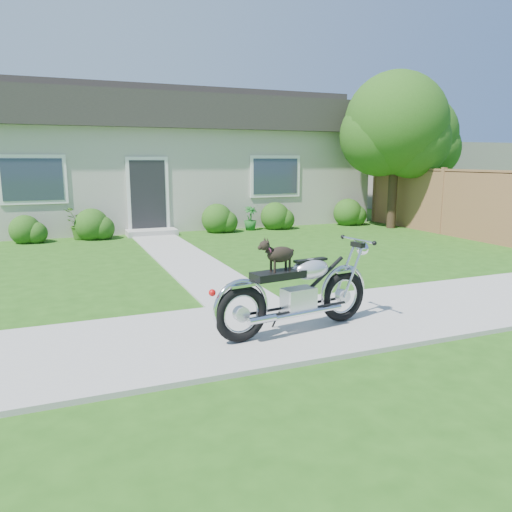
% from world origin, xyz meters
% --- Properties ---
extents(ground, '(80.00, 80.00, 0.00)m').
position_xyz_m(ground, '(0.00, 0.00, 0.00)').
color(ground, '#235114').
rests_on(ground, ground).
extents(sidewalk, '(24.00, 2.20, 0.04)m').
position_xyz_m(sidewalk, '(0.00, 0.00, 0.02)').
color(sidewalk, '#9E9B93').
rests_on(sidewalk, ground).
extents(walkway, '(1.20, 8.00, 0.03)m').
position_xyz_m(walkway, '(-1.50, 5.00, 0.01)').
color(walkway, '#9E9B93').
rests_on(walkway, ground).
extents(house, '(12.60, 7.03, 4.50)m').
position_xyz_m(house, '(-0.00, 11.99, 2.16)').
color(house, beige).
rests_on(house, ground).
extents(fence, '(0.12, 6.62, 1.90)m').
position_xyz_m(fence, '(6.30, 5.75, 0.94)').
color(fence, olive).
rests_on(fence, ground).
extents(tree_near, '(3.10, 3.10, 4.76)m').
position_xyz_m(tree_near, '(5.90, 7.28, 3.05)').
color(tree_near, '#3D2B1C').
rests_on(tree_near, ground).
extents(tree_far, '(2.91, 2.90, 4.44)m').
position_xyz_m(tree_far, '(8.24, 9.19, 2.85)').
color(tree_far, '#3D2B1C').
rests_on(tree_far, ground).
extents(shrub_row, '(10.54, 0.94, 0.94)m').
position_xyz_m(shrub_row, '(0.42, 8.50, 0.38)').
color(shrub_row, '#254E14').
rests_on(shrub_row, ground).
extents(potted_plant_left, '(0.98, 1.00, 0.85)m').
position_xyz_m(potted_plant_left, '(-3.42, 8.55, 0.42)').
color(potted_plant_left, '#305D18').
rests_on(potted_plant_left, ground).
extents(potted_plant_right, '(0.45, 0.45, 0.72)m').
position_xyz_m(potted_plant_right, '(1.49, 8.55, 0.36)').
color(potted_plant_right, '#185A1C').
rests_on(potted_plant_right, ground).
extents(motorcycle_with_dog, '(2.22, 0.67, 1.16)m').
position_xyz_m(motorcycle_with_dog, '(-1.33, -0.27, 0.55)').
color(motorcycle_with_dog, black).
rests_on(motorcycle_with_dog, sidewalk).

